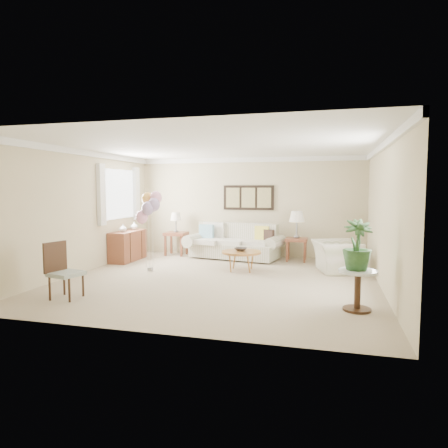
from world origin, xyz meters
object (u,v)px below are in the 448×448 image
object	(u,v)px
coffee_table	(241,253)
balloon_cluster	(149,206)
sofa	(235,245)
armchair	(336,256)
accent_chair	(62,269)

from	to	relation	value
coffee_table	balloon_cluster	bearing A→B (deg)	-164.11
sofa	armchair	size ratio (longest dim) A/B	2.53
coffee_table	accent_chair	xyz separation A→B (m)	(-2.35, -2.89, 0.08)
balloon_cluster	armchair	bearing A→B (deg)	14.11
sofa	armchair	bearing A→B (deg)	-23.10
accent_chair	balloon_cluster	xyz separation A→B (m)	(0.44, 2.34, 0.94)
accent_chair	sofa	bearing A→B (deg)	67.08
sofa	balloon_cluster	bearing A→B (deg)	-124.63
sofa	armchair	distance (m)	2.71
coffee_table	balloon_cluster	distance (m)	2.23
coffee_table	balloon_cluster	xyz separation A→B (m)	(-1.90, -0.54, 1.02)
armchair	accent_chair	size ratio (longest dim) A/B	1.10
armchair	balloon_cluster	world-z (taller)	balloon_cluster
coffee_table	accent_chair	size ratio (longest dim) A/B	0.92
sofa	coffee_table	size ratio (longest dim) A/B	3.02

